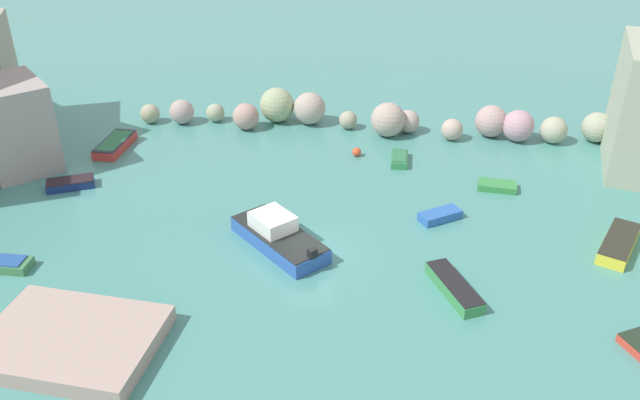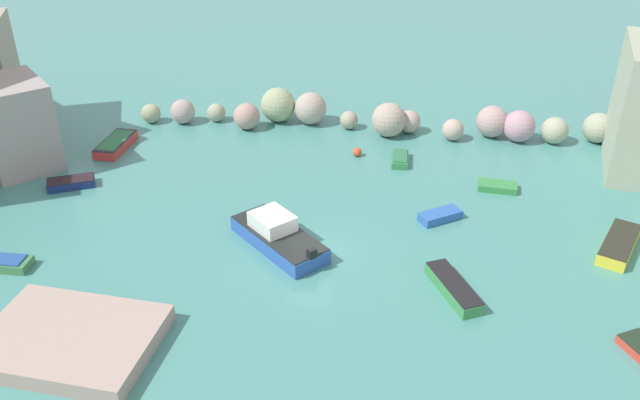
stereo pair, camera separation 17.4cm
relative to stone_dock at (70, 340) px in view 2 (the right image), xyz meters
name	(u,v)px [view 2 (the right image)]	position (x,y,z in m)	size (l,w,h in m)	color
cove_water	(311,254)	(9.52, 8.46, -0.40)	(160.00, 160.00, 0.00)	teal
rock_breakwater	(382,117)	(12.61, 25.22, 0.70)	(34.89, 4.31, 2.64)	#A4A481
stone_dock	(70,340)	(0.00, 0.00, 0.00)	(7.51, 5.55, 0.80)	tan
channel_buoy	(357,152)	(11.12, 20.76, -0.10)	(0.61, 0.61, 0.61)	#E04C28
moored_boat_0	(400,159)	(14.08, 20.13, -0.14)	(1.10, 2.37, 0.54)	#318248
moored_boat_1	(498,186)	(20.24, 17.04, -0.19)	(2.49, 1.50, 0.42)	#358943
moored_boat_2	(453,288)	(16.93, 5.94, -0.07)	(2.75, 4.12, 0.67)	#398849
moored_boat_3	(71,183)	(-6.56, 14.09, -0.13)	(3.14, 2.35, 0.55)	navy
moored_boat_4	(116,144)	(-5.92, 19.88, -0.04)	(1.78, 4.13, 0.69)	red
moored_boat_7	(440,216)	(16.52, 12.88, -0.14)	(2.66, 2.25, 0.52)	#2C5FB6
moored_boat_8	(278,235)	(7.63, 9.10, 0.24)	(6.02, 5.98, 1.74)	#2D56AE
moored_boat_9	(619,244)	(25.99, 10.89, -0.05)	(3.21, 4.55, 0.71)	yellow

